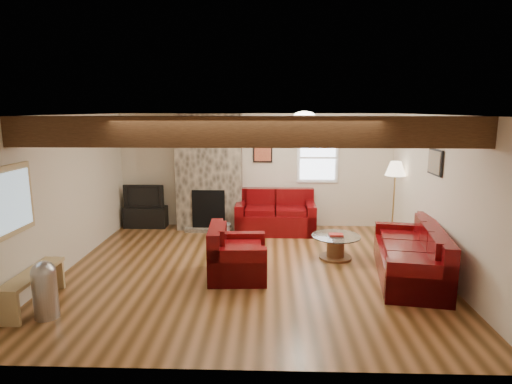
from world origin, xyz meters
TOP-DOWN VIEW (x-y plane):
  - room at (0.00, 0.00)m, footprint 8.00×8.00m
  - oak_beam at (0.00, -1.25)m, footprint 6.00×0.36m
  - chimney_breast at (-1.00, 2.49)m, footprint 1.40×0.67m
  - back_window at (1.35, 2.71)m, footprint 0.90×0.08m
  - hatch_window at (-2.96, -1.50)m, footprint 0.08×1.00m
  - ceiling_dome at (0.90, 0.90)m, footprint 0.40×0.40m
  - artwork_back at (0.15, 2.71)m, footprint 0.42×0.06m
  - artwork_right at (2.96, 0.30)m, footprint 0.06×0.55m
  - sofa_three at (2.48, -0.23)m, footprint 1.23×2.26m
  - loveseat at (0.43, 2.23)m, footprint 1.68×0.98m
  - armchair_red at (-0.19, -0.27)m, footprint 0.93×1.05m
  - coffee_table at (1.47, 0.60)m, footprint 0.85×0.85m
  - tv_cabinet at (-2.45, 2.53)m, footprint 0.92×0.37m
  - television at (-2.45, 2.53)m, footprint 0.89×0.12m
  - floor_lamp at (2.80, 1.85)m, footprint 0.40×0.40m
  - pine_bench at (-2.83, -1.39)m, footprint 0.29×1.23m
  - pedal_bin at (-2.49, -1.71)m, footprint 0.38×0.38m
  - coal_bucket at (-0.64, 1.69)m, footprint 0.34×0.34m

SIDE VIEW (x-z plane):
  - coal_bucket at x=-0.64m, z-range 0.00..0.32m
  - coffee_table at x=1.47m, z-range -0.01..0.43m
  - pine_bench at x=-2.83m, z-range 0.00..0.46m
  - tv_cabinet at x=-2.45m, z-range 0.00..0.46m
  - pedal_bin at x=-2.49m, z-range 0.00..0.74m
  - armchair_red at x=-0.19m, z-range 0.00..0.81m
  - sofa_three at x=2.48m, z-range 0.00..0.83m
  - loveseat at x=0.43m, z-range 0.00..0.89m
  - television at x=-2.45m, z-range 0.46..0.97m
  - chimney_breast at x=-1.00m, z-range -0.03..2.47m
  - room at x=0.00m, z-range -2.75..5.25m
  - floor_lamp at x=2.80m, z-range 0.56..2.13m
  - hatch_window at x=-2.96m, z-range 1.00..1.90m
  - back_window at x=1.35m, z-range 1.00..2.10m
  - artwork_back at x=0.15m, z-range 1.44..1.96m
  - artwork_right at x=2.96m, z-range 1.54..1.96m
  - oak_beam at x=0.00m, z-range 2.12..2.50m
  - ceiling_dome at x=0.90m, z-range 2.35..2.53m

